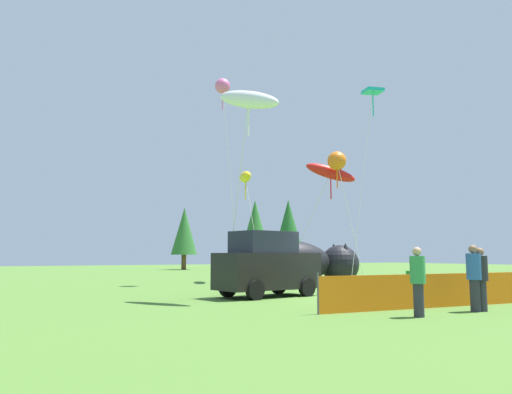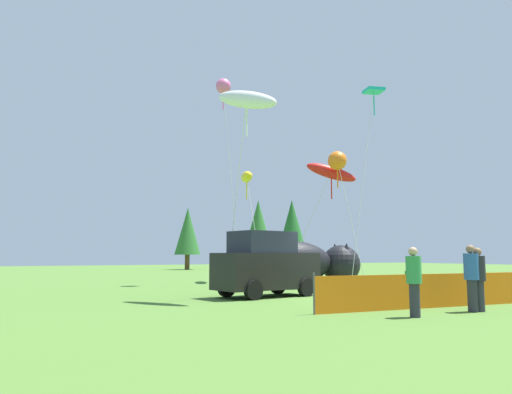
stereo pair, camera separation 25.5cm
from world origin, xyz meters
name	(u,v)px [view 2 (the right image)]	position (x,y,z in m)	size (l,w,h in m)	color
ground_plane	(336,297)	(0.00, 0.00, 0.00)	(120.00, 120.00, 0.00)	#4C752D
parked_car	(266,265)	(-2.13, 1.32, 1.14)	(4.14, 2.35, 2.36)	black
folding_chair	(414,282)	(1.98, -1.84, 0.57)	(0.66, 0.66, 0.96)	#267F33
inflatable_cat	(299,264)	(2.82, 6.92, 1.04)	(6.75, 2.77, 2.25)	black
safety_fence	(453,290)	(1.13, -4.23, 0.48)	(9.49, 0.56, 1.06)	orange
spectator_in_grey_shirt	(478,276)	(0.73, -5.46, 0.93)	(0.37, 0.37, 1.71)	#2D2D38
spectator_in_yellow_shirt	(414,279)	(-1.72, -5.58, 0.93)	(0.37, 0.37, 1.70)	#2D2D38
spectator_in_blue_shirt	(472,275)	(0.50, -5.43, 0.97)	(0.39, 0.39, 1.78)	#2D2D38
kite_teal_diamond	(373,95)	(5.69, 4.26, 9.59)	(3.00, 1.48, 9.91)	silver
kite_yellow_hero	(247,177)	(1.71, 10.71, 5.96)	(1.58, 3.59, 6.38)	silver
kite_red_lizard	(331,173)	(3.35, 4.76, 5.47)	(3.06, 2.65, 6.16)	silver
kite_pink_octopus	(223,87)	(-0.49, 9.08, 10.48)	(1.39, 0.82, 10.95)	silver
kite_orange_flower	(337,161)	(3.22, 4.06, 5.92)	(1.25, 1.41, 6.39)	silver
kite_white_ghost	(247,100)	(-3.45, 0.24, 6.84)	(1.74, 4.10, 7.54)	silver
horizon_tree_east	(259,230)	(17.01, 38.31, 4.48)	(3.06, 3.06, 7.30)	brown
horizon_tree_west	(258,227)	(11.91, 28.78, 4.24)	(2.90, 2.90, 6.91)	brown
horizon_tree_mid	(292,226)	(19.44, 34.73, 4.86)	(3.31, 3.31, 7.91)	brown
horizon_tree_northeast	(188,231)	(6.61, 34.50, 3.94)	(2.69, 2.69, 6.42)	brown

